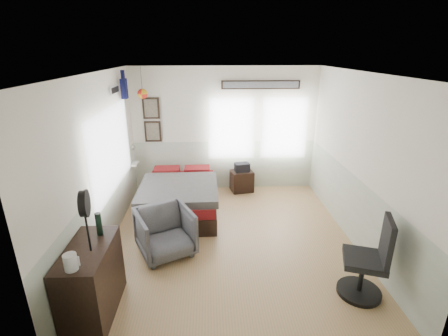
{
  "coord_description": "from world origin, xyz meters",
  "views": [
    {
      "loc": [
        -0.33,
        -4.66,
        3.0
      ],
      "look_at": [
        -0.1,
        0.4,
        1.15
      ],
      "focal_mm": 26.0,
      "sensor_mm": 36.0,
      "label": 1
    }
  ],
  "objects": [
    {
      "name": "bottle",
      "position": [
        -1.67,
        -1.19,
        1.04
      ],
      "size": [
        0.07,
        0.07,
        0.29
      ],
      "primitive_type": "cylinder",
      "color": "black",
      "rests_on": "dresser"
    },
    {
      "name": "ground_plane",
      "position": [
        0.0,
        0.0,
        -0.01
      ],
      "size": [
        4.0,
        4.5,
        0.01
      ],
      "primitive_type": "cube",
      "color": "#A38457"
    },
    {
      "name": "task_chair",
      "position": [
        1.65,
        -1.34,
        0.46
      ],
      "size": [
        0.63,
        0.63,
        1.12
      ],
      "rotation": [
        0.0,
        0.0,
        -0.32
      ],
      "color": "black",
      "rests_on": "ground_plane"
    },
    {
      "name": "kettle",
      "position": [
        -1.75,
        -1.86,
        0.99
      ],
      "size": [
        0.16,
        0.13,
        0.18
      ],
      "rotation": [
        0.0,
        0.0,
        -0.23
      ],
      "color": "silver",
      "rests_on": "dresser"
    },
    {
      "name": "armchair",
      "position": [
        -1.04,
        -0.29,
        0.37
      ],
      "size": [
        1.06,
        1.07,
        0.73
      ],
      "primitive_type": "imported",
      "rotation": [
        0.0,
        0.0,
        0.45
      ],
      "color": "#5C5B63",
      "rests_on": "ground_plane"
    },
    {
      "name": "stand_fan",
      "position": [
        -1.66,
        -1.53,
        1.47
      ],
      "size": [
        0.12,
        0.3,
        0.73
      ],
      "rotation": [
        0.0,
        0.0,
        0.17
      ],
      "color": "black",
      "rests_on": "dresser"
    },
    {
      "name": "black_bag",
      "position": [
        0.37,
        2.04,
        0.56
      ],
      "size": [
        0.35,
        0.25,
        0.19
      ],
      "primitive_type": "cube",
      "rotation": [
        0.0,
        0.0,
        0.17
      ],
      "color": "black",
      "rests_on": "nightstand"
    },
    {
      "name": "wall_decor",
      "position": [
        -1.1,
        1.96,
        2.1
      ],
      "size": [
        3.55,
        1.32,
        1.44
      ],
      "color": "black",
      "rests_on": "room_shell"
    },
    {
      "name": "bed",
      "position": [
        -0.93,
        1.1,
        0.31
      ],
      "size": [
        1.46,
        1.99,
        0.63
      ],
      "rotation": [
        0.0,
        0.0,
        0.01
      ],
      "color": "black",
      "rests_on": "ground_plane"
    },
    {
      "name": "room_shell",
      "position": [
        -0.08,
        0.19,
        1.61
      ],
      "size": [
        4.02,
        4.52,
        2.71
      ],
      "color": "silver",
      "rests_on": "ground_plane"
    },
    {
      "name": "dresser",
      "position": [
        -1.74,
        -1.48,
        0.45
      ],
      "size": [
        0.48,
        1.0,
        0.9
      ],
      "primitive_type": "cube",
      "color": "black",
      "rests_on": "ground_plane"
    },
    {
      "name": "nightstand",
      "position": [
        0.37,
        2.04,
        0.23
      ],
      "size": [
        0.53,
        0.46,
        0.47
      ],
      "primitive_type": "cube",
      "rotation": [
        0.0,
        0.0,
        0.2
      ],
      "color": "black",
      "rests_on": "ground_plane"
    }
  ]
}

